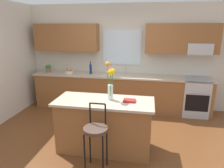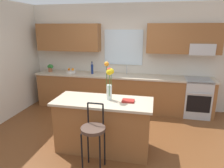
{
  "view_description": "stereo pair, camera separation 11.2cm",
  "coord_description": "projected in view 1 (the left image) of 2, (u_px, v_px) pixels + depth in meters",
  "views": [
    {
      "loc": [
        0.72,
        -3.32,
        2.11
      ],
      "look_at": [
        0.0,
        0.55,
        1.0
      ],
      "focal_mm": 32.37,
      "sensor_mm": 36.0,
      "label": 1
    },
    {
      "loc": [
        0.83,
        -3.29,
        2.11
      ],
      "look_at": [
        0.0,
        0.55,
        1.0
      ],
      "focal_mm": 32.37,
      "sensor_mm": 36.0,
      "label": 2
    }
  ],
  "objects": [
    {
      "name": "cookbook",
      "position": [
        130.0,
        101.0,
        3.34
      ],
      "size": [
        0.2,
        0.15,
        0.03
      ],
      "primitive_type": "cube",
      "color": "maroon",
      "rests_on": "kitchen_island"
    },
    {
      "name": "bottle_olive_oil",
      "position": [
        91.0,
        69.0,
        5.3
      ],
      "size": [
        0.06,
        0.06,
        0.33
      ],
      "color": "navy",
      "rests_on": "counter_run"
    },
    {
      "name": "flower_vase",
      "position": [
        111.0,
        79.0,
        3.33
      ],
      "size": [
        0.16,
        0.18,
        0.65
      ],
      "color": "silver",
      "rests_on": "kitchen_island"
    },
    {
      "name": "counter_run",
      "position": [
        120.0,
        92.0,
        5.32
      ],
      "size": [
        4.56,
        0.64,
        0.92
      ],
      "color": "brown",
      "rests_on": "ground"
    },
    {
      "name": "sink_faucet",
      "position": [
        125.0,
        69.0,
        5.27
      ],
      "size": [
        0.02,
        0.13,
        0.23
      ],
      "color": "#B7BABC",
      "rests_on": "counter_run"
    },
    {
      "name": "kitchen_island",
      "position": [
        104.0,
        125.0,
        3.52
      ],
      "size": [
        1.67,
        0.71,
        0.92
      ],
      "color": "brown",
      "rests_on": "ground"
    },
    {
      "name": "fruit_bowl_oranges",
      "position": [
        69.0,
        72.0,
        5.43
      ],
      "size": [
        0.24,
        0.24,
        0.13
      ],
      "color": "silver",
      "rests_on": "counter_run"
    },
    {
      "name": "oven_range",
      "position": [
        195.0,
        97.0,
        4.97
      ],
      "size": [
        0.6,
        0.64,
        0.92
      ],
      "color": "#B7BABC",
      "rests_on": "ground"
    },
    {
      "name": "back_wall_assembly",
      "position": [
        123.0,
        51.0,
        5.3
      ],
      "size": [
        5.6,
        0.5,
        2.7
      ],
      "color": "beige",
      "rests_on": "ground"
    },
    {
      "name": "ground_plane",
      "position": [
        106.0,
        142.0,
        3.84
      ],
      "size": [
        14.0,
        14.0,
        0.0
      ],
      "primitive_type": "plane",
      "color": "brown"
    },
    {
      "name": "potted_plant_small",
      "position": [
        48.0,
        68.0,
        5.51
      ],
      "size": [
        0.18,
        0.12,
        0.21
      ],
      "color": "#9E5B3D",
      "rests_on": "counter_run"
    },
    {
      "name": "bar_stool_near",
      "position": [
        96.0,
        132.0,
        2.94
      ],
      "size": [
        0.36,
        0.36,
        1.04
      ],
      "color": "black",
      "rests_on": "ground"
    }
  ]
}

